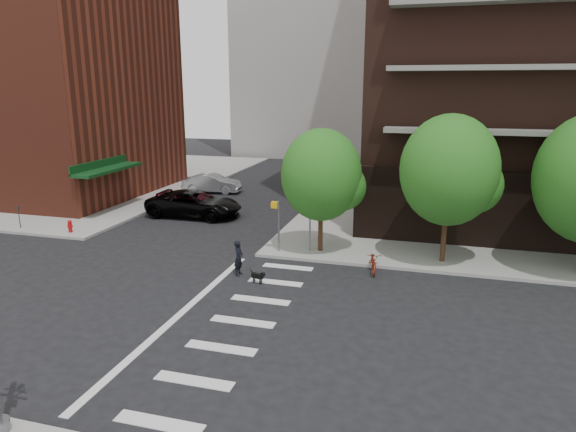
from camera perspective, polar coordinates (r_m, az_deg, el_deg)
name	(u,v)px	position (r m, az deg, el deg)	size (l,w,h in m)	color
ground	(169,312)	(20.28, -13.11, -10.37)	(120.00, 120.00, 0.00)	black
sidewalk_nw	(56,177)	(52.61, -24.39, 4.02)	(31.00, 33.00, 0.15)	gray
crosswalk	(223,319)	(19.37, -7.26, -11.29)	(3.85, 13.00, 0.01)	silver
midrise_nw	(19,61)	(46.21, -27.73, 15.00)	(21.40, 15.50, 20.00)	maroon
tree_a	(321,175)	(25.43, 3.72, 4.57)	(4.00, 4.00, 5.90)	#301E11
tree_b	(449,170)	(24.81, 17.46, 4.86)	(4.50, 4.50, 6.65)	#301E11
pedestrian_signal	(285,218)	(25.74, -0.30, -0.27)	(2.18, 0.67, 2.60)	slate
fire_hydrant	(70,225)	(31.90, -23.07, -0.98)	(0.24, 0.24, 0.73)	#A50C0C
parking_meter	(19,215)	(34.08, -27.73, 0.14)	(0.10, 0.08, 1.32)	black
parked_car_black	(194,204)	(33.90, -10.37, 1.34)	(6.16, 2.84, 1.71)	black
parked_car_maroon	(198,203)	(34.43, -9.95, 1.39)	(5.21, 2.12, 1.51)	#3B0E14
parked_car_silver	(212,183)	(41.41, -8.43, 3.63)	(4.62, 1.61, 1.52)	#A6A9AE
scooter	(373,262)	(23.95, 9.48, -5.01)	(0.65, 1.87, 0.98)	maroon
dog_walker	(239,258)	(23.23, -5.51, -4.66)	(0.39, 0.59, 1.62)	black
dog	(258,276)	(22.37, -3.36, -6.67)	(0.64, 0.30, 0.54)	black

